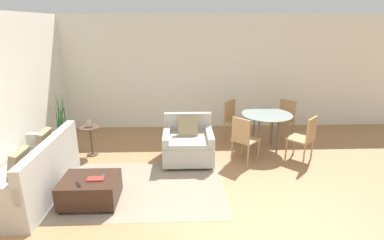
# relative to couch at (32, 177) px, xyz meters

# --- Properties ---
(ground_plane) EXTENTS (20.00, 20.00, 0.00)m
(ground_plane) POSITION_rel_couch_xyz_m (2.54, -0.85, -0.30)
(ground_plane) COLOR #A3754C
(wall_back) EXTENTS (12.00, 0.06, 2.75)m
(wall_back) POSITION_rel_couch_xyz_m (2.54, 3.16, 1.07)
(wall_back) COLOR white
(wall_back) RESTS_ON ground_plane
(wall_left) EXTENTS (0.06, 12.00, 2.75)m
(wall_left) POSITION_rel_couch_xyz_m (-0.57, 0.65, 1.07)
(wall_left) COLOR white
(wall_left) RESTS_ON ground_plane
(area_rug) EXTENTS (2.62, 1.83, 0.01)m
(area_rug) POSITION_rel_couch_xyz_m (1.69, 0.12, -0.30)
(area_rug) COLOR gray
(area_rug) RESTS_ON ground_plane
(couch) EXTENTS (0.89, 1.96, 0.90)m
(couch) POSITION_rel_couch_xyz_m (0.00, 0.00, 0.00)
(couch) COLOR #B2ADA3
(couch) RESTS_ON ground_plane
(armchair) EXTENTS (0.94, 0.94, 0.86)m
(armchair) POSITION_rel_couch_xyz_m (2.43, 1.15, 0.03)
(armchair) COLOR #B2ADA3
(armchair) RESTS_ON ground_plane
(ottoman) EXTENTS (0.82, 0.65, 0.40)m
(ottoman) POSITION_rel_couch_xyz_m (0.95, -0.26, -0.09)
(ottoman) COLOR #382319
(ottoman) RESTS_ON ground_plane
(book_stack) EXTENTS (0.24, 0.13, 0.02)m
(book_stack) POSITION_rel_couch_xyz_m (1.05, -0.29, 0.10)
(book_stack) COLOR #B72D28
(book_stack) RESTS_ON ottoman
(tv_remote_primary) EXTENTS (0.11, 0.15, 0.01)m
(tv_remote_primary) POSITION_rel_couch_xyz_m (0.85, -0.44, 0.10)
(tv_remote_primary) COLOR black
(tv_remote_primary) RESTS_ON ottoman
(tv_remote_secondary) EXTENTS (0.05, 0.15, 0.01)m
(tv_remote_secondary) POSITION_rel_couch_xyz_m (1.14, -0.20, 0.10)
(tv_remote_secondary) COLOR #333338
(tv_remote_secondary) RESTS_ON ottoman
(potted_plant) EXTENTS (0.41, 0.41, 1.42)m
(potted_plant) POSITION_rel_couch_xyz_m (-0.06, 1.50, -0.00)
(potted_plant) COLOR #333338
(potted_plant) RESTS_ON ground_plane
(side_table) EXTENTS (0.41, 0.41, 0.60)m
(side_table) POSITION_rel_couch_xyz_m (0.49, 1.45, 0.12)
(side_table) COLOR #4C3828
(side_table) RESTS_ON ground_plane
(picture_frame) EXTENTS (0.13, 0.07, 0.17)m
(picture_frame) POSITION_rel_couch_xyz_m (0.49, 1.45, 0.38)
(picture_frame) COLOR #8C6647
(picture_frame) RESTS_ON side_table
(dining_table) EXTENTS (1.03, 1.03, 0.78)m
(dining_table) POSITION_rel_couch_xyz_m (4.06, 1.61, 0.38)
(dining_table) COLOR #8C9E99
(dining_table) RESTS_ON ground_plane
(dining_chair_near_left) EXTENTS (0.59, 0.59, 0.90)m
(dining_chair_near_left) POSITION_rel_couch_xyz_m (3.47, 1.02, 0.21)
(dining_chair_near_left) COLOR tan
(dining_chair_near_left) RESTS_ON ground_plane
(dining_chair_near_right) EXTENTS (0.59, 0.59, 0.90)m
(dining_chair_near_right) POSITION_rel_couch_xyz_m (4.65, 1.02, 0.21)
(dining_chair_near_right) COLOR tan
(dining_chair_near_right) RESTS_ON ground_plane
(dining_chair_far_left) EXTENTS (0.59, 0.59, 0.90)m
(dining_chair_far_left) POSITION_rel_couch_xyz_m (3.47, 2.20, 0.21)
(dining_chair_far_left) COLOR tan
(dining_chair_far_left) RESTS_ON ground_plane
(dining_chair_far_right) EXTENTS (0.59, 0.59, 0.90)m
(dining_chair_far_right) POSITION_rel_couch_xyz_m (4.65, 2.20, 0.21)
(dining_chair_far_right) COLOR tan
(dining_chair_far_right) RESTS_ON ground_plane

